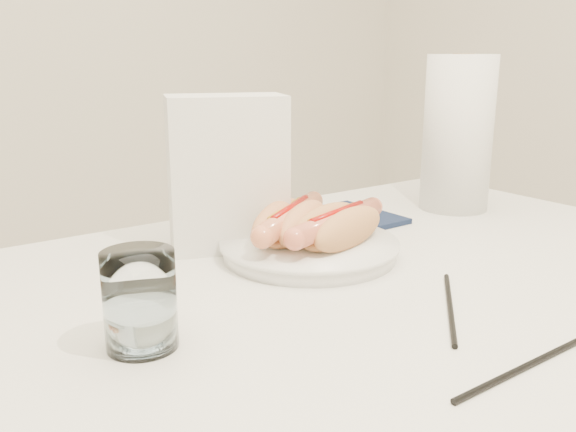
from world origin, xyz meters
TOP-DOWN VIEW (x-y plane):
  - table at (0.00, 0.00)m, footprint 1.20×0.80m
  - plate at (0.03, 0.12)m, footprint 0.27×0.27m
  - hotdog_left at (0.02, 0.14)m, footprint 0.18×0.15m
  - hotdog_right at (0.06, 0.09)m, footprint 0.20×0.12m
  - water_glass at (-0.26, -0.00)m, footprint 0.07×0.07m
  - chopstick_near at (0.05, -0.12)m, footprint 0.15×0.14m
  - chopstick_far at (-0.00, -0.24)m, footprint 0.19×0.01m
  - napkin_box at (-0.03, 0.22)m, footprint 0.18×0.14m
  - navy_napkin at (0.19, 0.23)m, footprint 0.16×0.16m
  - paper_towel_roll at (0.41, 0.18)m, footprint 0.15×0.15m

SIDE VIEW (x-z plane):
  - table at x=0.00m, z-range 0.32..1.07m
  - chopstick_far at x=0.00m, z-range 0.75..0.76m
  - chopstick_near at x=0.05m, z-range 0.75..0.76m
  - navy_napkin at x=0.19m, z-range 0.75..0.76m
  - plate at x=0.03m, z-range 0.75..0.77m
  - hotdog_right at x=0.06m, z-range 0.77..0.82m
  - hotdog_left at x=0.02m, z-range 0.77..0.82m
  - water_glass at x=-0.26m, z-range 0.75..0.85m
  - napkin_box at x=-0.03m, z-range 0.75..0.97m
  - paper_towel_roll at x=0.41m, z-range 0.75..1.02m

